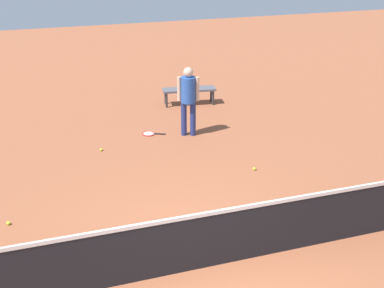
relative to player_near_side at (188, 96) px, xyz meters
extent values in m
plane|color=#9E5638|center=(1.32, 4.82, -1.01)|extent=(40.00, 40.00, 0.00)
cube|color=black|center=(1.32, 4.82, -0.55)|extent=(10.00, 0.02, 0.91)
cube|color=white|center=(1.32, 4.82, -0.07)|extent=(10.00, 0.04, 0.06)
cylinder|color=navy|center=(-0.10, 0.04, -0.58)|extent=(0.18, 0.18, 0.85)
cylinder|color=navy|center=(0.10, -0.04, -0.58)|extent=(0.18, 0.18, 0.85)
cylinder|color=#2D59B2|center=(0.00, 0.00, 0.15)|extent=(0.43, 0.43, 0.62)
cylinder|color=beige|center=(-0.20, 0.07, 0.17)|extent=(0.11, 0.11, 0.58)
cylinder|color=beige|center=(0.20, -0.07, 0.17)|extent=(0.11, 0.11, 0.58)
sphere|color=beige|center=(0.00, 0.00, 0.58)|extent=(0.29, 0.29, 0.23)
torus|color=red|center=(0.93, -0.34, -1.00)|extent=(0.41, 0.41, 0.02)
cylinder|color=silver|center=(0.93, -0.34, -1.00)|extent=(0.35, 0.35, 0.00)
cylinder|color=black|center=(0.66, -0.23, -0.99)|extent=(0.27, 0.14, 0.03)
sphere|color=#C6E033|center=(2.17, 0.29, -0.98)|extent=(0.07, 0.07, 0.07)
sphere|color=#C6E033|center=(-0.78, 2.19, -0.98)|extent=(0.07, 0.07, 0.07)
sphere|color=#C6E033|center=(-0.49, 3.61, -0.98)|extent=(0.07, 0.07, 0.07)
sphere|color=#C6E033|center=(4.06, 2.77, -0.98)|extent=(0.07, 0.07, 0.07)
sphere|color=#C6E033|center=(-1.36, 3.76, -0.98)|extent=(0.07, 0.07, 0.07)
cube|color=#595960|center=(-0.66, -2.10, -0.56)|extent=(1.54, 0.60, 0.06)
cylinder|color=#333338|center=(-1.35, -2.16, -0.80)|extent=(0.07, 0.07, 0.42)
cylinder|color=#333338|center=(-0.02, -2.34, -0.80)|extent=(0.07, 0.07, 0.42)
cylinder|color=#333338|center=(-1.31, -1.86, -0.80)|extent=(0.07, 0.07, 0.42)
cylinder|color=#333338|center=(0.02, -2.04, -0.80)|extent=(0.07, 0.07, 0.42)
camera|label=1|loc=(3.07, 10.12, 3.61)|focal=43.91mm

